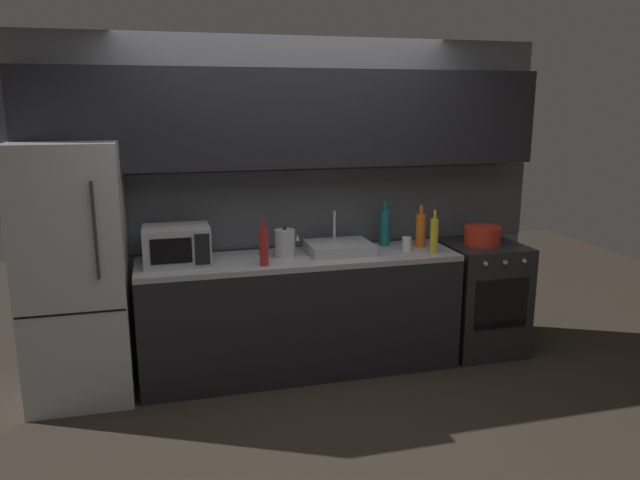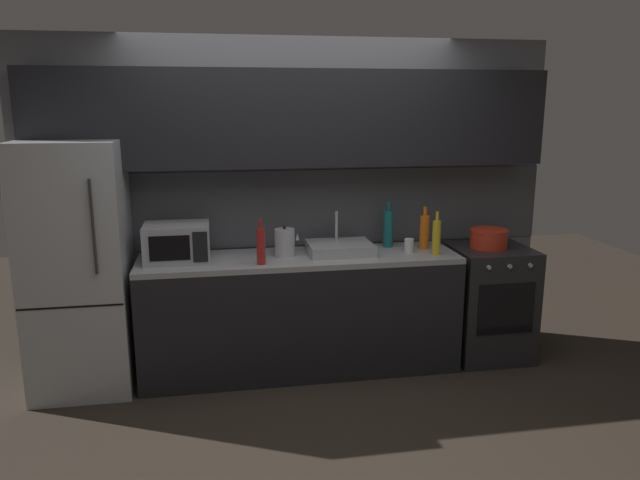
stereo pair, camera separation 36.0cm
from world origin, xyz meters
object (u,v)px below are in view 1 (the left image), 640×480
object	(u,v)px
oven_range	(481,298)
wine_bottle_teal	(385,227)
kettle	(285,243)
cooking_pot	(482,235)
refrigerator	(75,273)
wine_bottle_yellow	(434,235)
microwave	(177,245)
wine_bottle_orange	(421,230)
wine_bottle_red	(264,247)
mug_white	(407,244)

from	to	relation	value
oven_range	wine_bottle_teal	world-z (taller)	wine_bottle_teal
kettle	cooking_pot	world-z (taller)	kettle
refrigerator	wine_bottle_yellow	bearing A→B (deg)	-3.24
microwave	wine_bottle_orange	world-z (taller)	wine_bottle_orange
microwave	wine_bottle_orange	distance (m)	1.87
oven_range	wine_bottle_orange	xyz separation A→B (m)	(-0.54, 0.06, 0.59)
wine_bottle_orange	wine_bottle_teal	distance (m)	0.28
refrigerator	wine_bottle_teal	distance (m)	2.31
cooking_pot	refrigerator	bearing A→B (deg)	-180.00
wine_bottle_red	wine_bottle_teal	size ratio (longest dim) A/B	0.90
kettle	oven_range	bearing A→B (deg)	-0.63
oven_range	mug_white	world-z (taller)	mug_white
wine_bottle_teal	mug_white	size ratio (longest dim) A/B	3.48
wine_bottle_teal	oven_range	bearing A→B (deg)	-12.13
wine_bottle_orange	wine_bottle_red	size ratio (longest dim) A/B	1.02
wine_bottle_red	wine_bottle_teal	xyz separation A→B (m)	(1.03, 0.35, 0.02)
wine_bottle_teal	wine_bottle_red	bearing A→B (deg)	-160.97
microwave	kettle	size ratio (longest dim) A/B	2.01
kettle	wine_bottle_red	xyz separation A→B (m)	(-0.19, -0.20, 0.03)
oven_range	wine_bottle_red	world-z (taller)	wine_bottle_red
oven_range	wine_bottle_teal	bearing A→B (deg)	167.87
wine_bottle_teal	wine_bottle_yellow	world-z (taller)	wine_bottle_teal
oven_range	microwave	distance (m)	2.48
wine_bottle_orange	mug_white	size ratio (longest dim) A/B	3.21
oven_range	microwave	bearing A→B (deg)	179.53
wine_bottle_red	cooking_pot	bearing A→B (deg)	5.86
wine_bottle_yellow	mug_white	xyz separation A→B (m)	(-0.17, 0.12, -0.08)
mug_white	cooking_pot	size ratio (longest dim) A/B	0.35
microwave	kettle	bearing A→B (deg)	-0.12
microwave	kettle	xyz separation A→B (m)	(0.78, -0.00, -0.03)
microwave	refrigerator	bearing A→B (deg)	-178.45
kettle	wine_bottle_yellow	xyz separation A→B (m)	(1.12, -0.16, 0.03)
kettle	wine_bottle_teal	distance (m)	0.85
refrigerator	cooking_pot	distance (m)	3.07
microwave	wine_bottle_yellow	distance (m)	1.90
refrigerator	mug_white	bearing A→B (deg)	-0.70
wine_bottle_teal	refrigerator	bearing A→B (deg)	-175.76
wine_bottle_red	cooking_pot	world-z (taller)	wine_bottle_red
wine_bottle_teal	wine_bottle_yellow	size ratio (longest dim) A/B	1.09
mug_white	microwave	bearing A→B (deg)	178.41
oven_range	mug_white	xyz separation A→B (m)	(-0.69, -0.03, 0.50)
oven_range	cooking_pot	world-z (taller)	cooking_pot
wine_bottle_orange	wine_bottle_yellow	xyz separation A→B (m)	(0.02, -0.20, -0.00)
wine_bottle_orange	cooking_pot	xyz separation A→B (m)	(0.51, -0.06, -0.06)
microwave	mug_white	world-z (taller)	microwave
kettle	wine_bottle_yellow	distance (m)	1.13
cooking_pot	wine_bottle_yellow	bearing A→B (deg)	-163.47
microwave	cooking_pot	xyz separation A→B (m)	(2.38, -0.02, -0.06)
oven_range	wine_bottle_yellow	world-z (taller)	wine_bottle_yellow
kettle	wine_bottle_red	size ratio (longest dim) A/B	0.71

